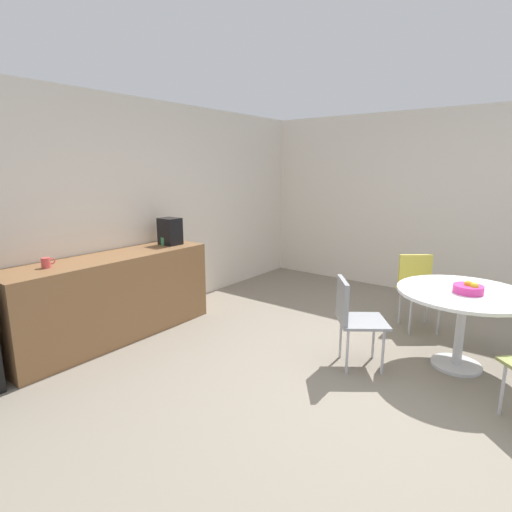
{
  "coord_description": "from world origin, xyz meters",
  "views": [
    {
      "loc": [
        -3.08,
        -1.07,
        1.8
      ],
      "look_at": [
        0.03,
        1.29,
        0.95
      ],
      "focal_mm": 28.29,
      "sensor_mm": 36.0,
      "label": 1
    }
  ],
  "objects_px": {
    "mug_green": "(164,241)",
    "chair_yellow": "(417,283)",
    "chair_gray": "(352,312)",
    "mug_white": "(46,263)",
    "fruit_bowl": "(469,288)",
    "coffee_maker": "(170,231)",
    "round_table": "(463,305)"
  },
  "relations": [
    {
      "from": "mug_green",
      "to": "chair_yellow",
      "type": "bearing_deg",
      "value": -58.9
    },
    {
      "from": "chair_yellow",
      "to": "chair_gray",
      "type": "relative_size",
      "value": 1.0
    },
    {
      "from": "chair_yellow",
      "to": "chair_gray",
      "type": "xyz_separation_m",
      "value": [
        -1.36,
        0.19,
        0.0
      ]
    },
    {
      "from": "mug_white",
      "to": "mug_green",
      "type": "relative_size",
      "value": 1.0
    },
    {
      "from": "chair_yellow",
      "to": "mug_green",
      "type": "relative_size",
      "value": 6.43
    },
    {
      "from": "mug_white",
      "to": "fruit_bowl",
      "type": "bearing_deg",
      "value": -56.2
    },
    {
      "from": "mug_green",
      "to": "coffee_maker",
      "type": "xyz_separation_m",
      "value": [
        0.07,
        -0.03,
        0.11
      ]
    },
    {
      "from": "mug_white",
      "to": "round_table",
      "type": "bearing_deg",
      "value": -55.42
    },
    {
      "from": "round_table",
      "to": "chair_gray",
      "type": "relative_size",
      "value": 1.38
    },
    {
      "from": "round_table",
      "to": "mug_white",
      "type": "distance_m",
      "value": 3.82
    },
    {
      "from": "round_table",
      "to": "chair_yellow",
      "type": "relative_size",
      "value": 1.38
    },
    {
      "from": "round_table",
      "to": "chair_yellow",
      "type": "xyz_separation_m",
      "value": [
        0.78,
        0.61,
        -0.08
      ]
    },
    {
      "from": "chair_yellow",
      "to": "fruit_bowl",
      "type": "relative_size",
      "value": 3.33
    },
    {
      "from": "mug_white",
      "to": "coffee_maker",
      "type": "distance_m",
      "value": 1.48
    },
    {
      "from": "chair_gray",
      "to": "coffee_maker",
      "type": "relative_size",
      "value": 2.59
    },
    {
      "from": "chair_yellow",
      "to": "mug_white",
      "type": "xyz_separation_m",
      "value": [
        -2.94,
        2.52,
        0.43
      ]
    },
    {
      "from": "mug_green",
      "to": "mug_white",
      "type": "bearing_deg",
      "value": -179.44
    },
    {
      "from": "round_table",
      "to": "mug_green",
      "type": "relative_size",
      "value": 8.87
    },
    {
      "from": "round_table",
      "to": "coffee_maker",
      "type": "relative_size",
      "value": 3.57
    },
    {
      "from": "fruit_bowl",
      "to": "coffee_maker",
      "type": "distance_m",
      "value": 3.23
    },
    {
      "from": "round_table",
      "to": "chair_gray",
      "type": "bearing_deg",
      "value": 126.22
    },
    {
      "from": "fruit_bowl",
      "to": "coffee_maker",
      "type": "bearing_deg",
      "value": 101.57
    },
    {
      "from": "fruit_bowl",
      "to": "mug_green",
      "type": "bearing_deg",
      "value": 102.62
    },
    {
      "from": "round_table",
      "to": "chair_gray",
      "type": "height_order",
      "value": "chair_gray"
    },
    {
      "from": "chair_yellow",
      "to": "chair_gray",
      "type": "height_order",
      "value": "same"
    },
    {
      "from": "round_table",
      "to": "mug_green",
      "type": "xyz_separation_m",
      "value": [
        -0.75,
        3.15,
        0.35
      ]
    },
    {
      "from": "round_table",
      "to": "coffee_maker",
      "type": "height_order",
      "value": "coffee_maker"
    },
    {
      "from": "chair_gray",
      "to": "mug_white",
      "type": "height_order",
      "value": "mug_white"
    },
    {
      "from": "coffee_maker",
      "to": "chair_yellow",
      "type": "bearing_deg",
      "value": -59.74
    },
    {
      "from": "fruit_bowl",
      "to": "round_table",
      "type": "bearing_deg",
      "value": 43.35
    },
    {
      "from": "round_table",
      "to": "chair_yellow",
      "type": "height_order",
      "value": "chair_yellow"
    },
    {
      "from": "chair_gray",
      "to": "coffee_maker",
      "type": "bearing_deg",
      "value": 92.44
    }
  ]
}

